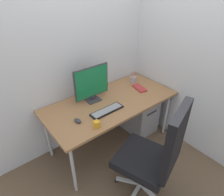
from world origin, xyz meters
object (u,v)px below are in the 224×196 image
at_px(mouse, 78,121).
at_px(notebook, 139,88).
at_px(pen_holder, 133,79).
at_px(keyboard, 107,111).
at_px(monitor, 92,83).
at_px(filing_cabinet, 138,112).
at_px(office_chair, 156,154).
at_px(desk_clamp_accessory, 97,124).

height_order(mouse, notebook, mouse).
relative_size(mouse, pen_holder, 0.54).
bearing_deg(pen_holder, mouse, -164.88).
distance_m(keyboard, mouse, 0.37).
height_order(monitor, pen_holder, monitor).
bearing_deg(filing_cabinet, keyboard, -167.60).
bearing_deg(keyboard, mouse, 173.37).
xyz_separation_m(office_chair, monitor, (-0.02, 1.03, 0.34)).
relative_size(notebook, desk_clamp_accessory, 3.03).
relative_size(office_chair, desk_clamp_accessory, 16.21).
distance_m(monitor, keyboard, 0.38).
relative_size(office_chair, monitor, 2.54).
relative_size(office_chair, notebook, 5.36).
bearing_deg(desk_clamp_accessory, monitor, 60.35).
bearing_deg(pen_holder, desk_clamp_accessory, -153.70).
height_order(office_chair, desk_clamp_accessory, office_chair).
height_order(monitor, notebook, monitor).
bearing_deg(desk_clamp_accessory, notebook, 17.41).
bearing_deg(monitor, notebook, -14.00).
bearing_deg(office_chair, pen_holder, 56.02).
height_order(monitor, keyboard, monitor).
bearing_deg(mouse, filing_cabinet, -6.92).
xyz_separation_m(notebook, desk_clamp_accessory, (-0.93, -0.29, 0.03)).
distance_m(pen_holder, notebook, 0.21).
relative_size(mouse, notebook, 0.43).
height_order(office_chair, mouse, office_chair).
relative_size(filing_cabinet, monitor, 1.31).
bearing_deg(monitor, filing_cabinet, -12.06).
xyz_separation_m(monitor, keyboard, (-0.01, -0.31, -0.23)).
xyz_separation_m(filing_cabinet, notebook, (-0.04, -0.02, 0.43)).
xyz_separation_m(keyboard, pen_holder, (0.74, 0.34, 0.04)).
distance_m(office_chair, keyboard, 0.73).
bearing_deg(monitor, office_chair, -89.06).
distance_m(filing_cabinet, keyboard, 0.85).
distance_m(office_chair, notebook, 1.09).
relative_size(monitor, pen_holder, 2.65).
distance_m(office_chair, mouse, 0.87).
relative_size(keyboard, mouse, 4.36).
distance_m(mouse, pen_holder, 1.15).
bearing_deg(filing_cabinet, desk_clamp_accessory, -162.34).
bearing_deg(notebook, monitor, 177.26).
bearing_deg(pen_holder, monitor, -177.39).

